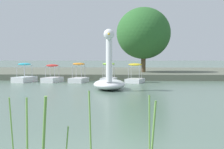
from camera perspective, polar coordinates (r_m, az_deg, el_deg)
The scene contains 8 objects.
shore_bank_far at distance 35.50m, azimuth 0.84°, elevation 0.45°, with size 141.63×20.81×0.53m, color #5B6051.
swan_boat at distance 17.95m, azimuth -0.52°, elevation -0.98°, with size 2.02×3.33×3.58m.
pedal_boat_yellow at distance 23.36m, azimuth 4.48°, elevation -0.48°, with size 1.69×2.08×1.52m.
pedal_boat_lime at distance 23.73m, azimuth -0.65°, elevation -0.41°, with size 1.35×1.87×1.56m.
pedal_boat_orange at distance 23.77m, azimuth -6.45°, elevation -0.43°, with size 1.50×2.09×1.57m.
pedal_boat_red at distance 24.20m, azimuth -11.44°, elevation -0.49°, with size 1.57×2.09×1.44m.
pedal_boat_cyan at distance 24.87m, azimuth -16.53°, elevation -0.37°, with size 1.70×2.24×1.54m.
tree_broadleaf_behind_dock at distance 30.24m, azimuth 6.10°, elevation 7.92°, with size 5.91×6.19×6.52m.
Camera 1 is at (0.79, -4.42, 1.88)m, focal length 47.36 mm.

